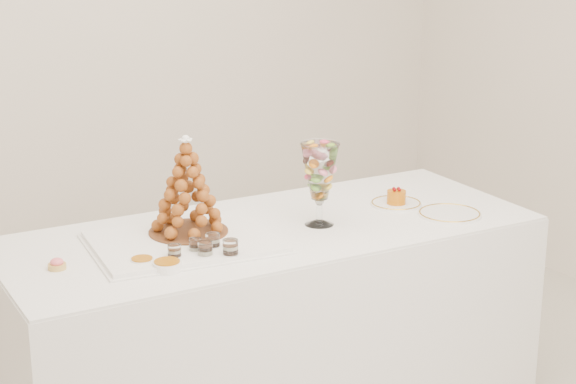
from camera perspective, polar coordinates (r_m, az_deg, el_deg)
buffet_table at (r=3.82m, az=-1.04°, el=-7.73°), size 2.11×0.95×0.78m
lace_tray at (r=3.51m, az=-6.16°, el=-2.97°), size 0.71×0.58×0.02m
macaron_vase at (r=3.65m, az=1.89°, el=1.17°), size 0.15×0.15×0.32m
cake_plate at (r=3.98m, az=6.42°, el=-0.69°), size 0.21×0.21×0.01m
spare_plate at (r=3.87m, az=9.55°, el=-1.29°), size 0.25×0.25×0.01m
pink_tart at (r=3.36m, az=-13.53°, el=-4.19°), size 0.06×0.06×0.04m
verrine_a at (r=3.34m, az=-6.75°, el=-3.62°), size 0.06×0.06×0.06m
verrine_b at (r=3.39m, az=-5.50°, el=-3.27°), size 0.06×0.06×0.06m
verrine_c at (r=3.43m, az=-4.48°, el=-3.00°), size 0.06×0.06×0.07m
verrine_d at (r=3.35m, az=-4.93°, el=-3.50°), size 0.07×0.07×0.07m
verrine_e at (r=3.34m, az=-3.43°, el=-3.44°), size 0.06×0.06×0.07m
ramekin_back at (r=3.33m, az=-8.64°, el=-4.15°), size 0.08×0.08×0.03m
ramekin_front at (r=3.28m, az=-7.18°, el=-4.38°), size 0.10×0.10×0.03m
croquembouche at (r=3.53m, az=-6.01°, el=0.37°), size 0.29×0.29×0.37m
mousse_cake at (r=3.95m, az=6.44°, el=-0.29°), size 0.08×0.08×0.07m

